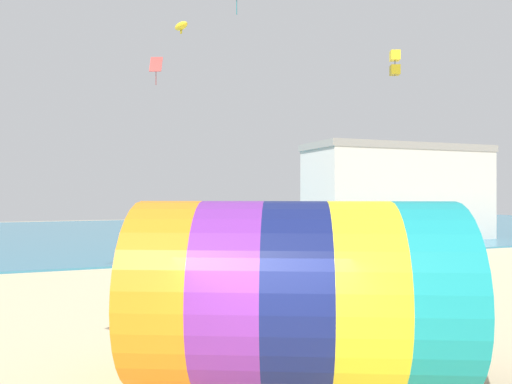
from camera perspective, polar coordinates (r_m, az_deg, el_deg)
The scene contains 6 objects.
sea at distance 44.12m, azimuth -17.27°, elevation -4.56°, with size 120.00×40.00×0.10m, color teal.
giant_inflatable_tube at distance 9.24m, azimuth 4.68°, elevation -11.48°, with size 6.56×5.40×3.35m.
kite_yellow_box at distance 18.47m, azimuth 15.60°, elevation 14.02°, with size 0.41×0.41×0.89m.
kite_red_diamond at distance 24.84m, azimuth -11.36°, elevation 14.06°, with size 0.67×0.57×1.37m.
kite_yellow_parafoil at distance 19.84m, azimuth -8.55°, elevation 18.25°, with size 0.56×0.90×0.45m.
promenade_building at distance 38.07m, azimuth 16.00°, elevation -0.06°, with size 13.87×5.08×7.01m.
Camera 1 is at (-2.78, -6.56, 3.50)m, focal length 35.00 mm.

